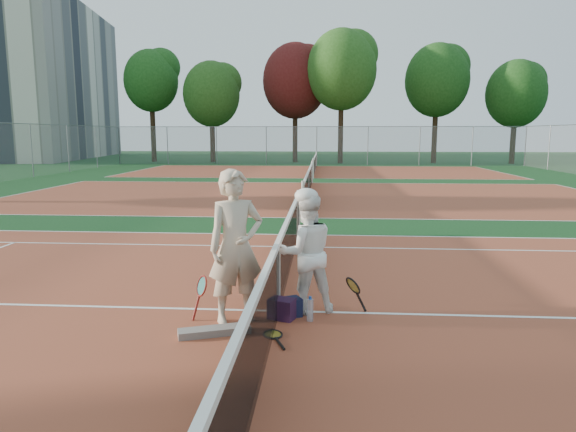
{
  "coord_description": "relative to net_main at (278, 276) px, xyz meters",
  "views": [
    {
      "loc": [
        0.62,
        -6.83,
        2.45
      ],
      "look_at": [
        0.0,
        1.87,
        1.05
      ],
      "focal_mm": 32.0,
      "sensor_mm": 36.0,
      "label": 1
    }
  ],
  "objects": [
    {
      "name": "sports_bag_purple",
      "position": [
        0.07,
        -0.29,
        -0.37
      ],
      "size": [
        0.4,
        0.34,
        0.28
      ],
      "primitive_type": "cube",
      "rotation": [
        0.0,
        0.0,
        -0.35
      ],
      "color": "#28102C",
      "rests_on": "ground"
    },
    {
      "name": "racket_black_held",
      "position": [
        1.02,
        -0.07,
        -0.24
      ],
      "size": [
        0.43,
        0.41,
        0.53
      ],
      "primitive_type": null,
      "rotation": [
        0.0,
        0.0,
        3.79
      ],
      "color": "black",
      "rests_on": "ground"
    },
    {
      "name": "net_far_a",
      "position": [
        0.0,
        13.5,
        0.0
      ],
      "size": [
        0.1,
        10.98,
        1.02
      ],
      "primitive_type": null,
      "color": "black",
      "rests_on": "ground"
    },
    {
      "name": "tree_back_5",
      "position": [
        16.07,
        36.95,
        5.11
      ],
      "size": [
        4.75,
        4.75,
        8.38
      ],
      "color": "#382314",
      "rests_on": "ground"
    },
    {
      "name": "tree_back_3",
      "position": [
        1.93,
        36.51,
        7.06
      ],
      "size": [
        5.71,
        5.71,
        10.88
      ],
      "color": "#382314",
      "rests_on": "ground"
    },
    {
      "name": "tree_back_maroon",
      "position": [
        -1.95,
        38.25,
        6.38
      ],
      "size": [
        5.58,
        5.58,
        10.12
      ],
      "color": "#382314",
      "rests_on": "ground"
    },
    {
      "name": "court_far_a",
      "position": [
        0.0,
        13.5,
        -0.51
      ],
      "size": [
        23.77,
        10.97,
        0.01
      ],
      "primitive_type": "cube",
      "color": "brown",
      "rests_on": "ground"
    },
    {
      "name": "net_far_b",
      "position": [
        0.0,
        27.0,
        0.0
      ],
      "size": [
        0.1,
        10.98,
        1.02
      ],
      "primitive_type": null,
      "color": "black",
      "rests_on": "ground"
    },
    {
      "name": "tree_back_1",
      "position": [
        -9.07,
        37.45,
        5.26
      ],
      "size": [
        4.84,
        4.84,
        8.57
      ],
      "color": "#382314",
      "rests_on": "ground"
    },
    {
      "name": "player_a",
      "position": [
        -0.52,
        -0.41,
        0.5
      ],
      "size": [
        0.87,
        0.77,
        2.01
      ],
      "primitive_type": "imported",
      "rotation": [
        0.0,
        0.0,
        0.48
      ],
      "color": "#C1AF95",
      "rests_on": "ground"
    },
    {
      "name": "water_bottle",
      "position": [
        0.45,
        -0.35,
        -0.36
      ],
      "size": [
        0.09,
        0.09,
        0.3
      ],
      "primitive_type": "cylinder",
      "color": "silver",
      "rests_on": "ground"
    },
    {
      "name": "tree_back_4",
      "position": [
        9.84,
        37.56,
        6.28
      ],
      "size": [
        5.26,
        5.26,
        9.83
      ],
      "color": "#382314",
      "rests_on": "ground"
    },
    {
      "name": "net_main",
      "position": [
        0.0,
        0.0,
        0.0
      ],
      "size": [
        0.1,
        10.98,
        1.02
      ],
      "primitive_type": null,
      "color": "black",
      "rests_on": "ground"
    },
    {
      "name": "player_b",
      "position": [
        0.38,
        0.05,
        0.32
      ],
      "size": [
        0.95,
        0.83,
        1.66
      ],
      "primitive_type": "imported",
      "rotation": [
        0.0,
        0.0,
        3.43
      ],
      "color": "white",
      "rests_on": "ground"
    },
    {
      "name": "racket_red",
      "position": [
        -0.99,
        -0.35,
        -0.22
      ],
      "size": [
        0.33,
        0.34,
        0.58
      ],
      "primitive_type": null,
      "rotation": [
        0.0,
        0.0,
        0.7
      ],
      "color": "maroon",
      "rests_on": "ground"
    },
    {
      "name": "court_main",
      "position": [
        0.0,
        0.0,
        -0.51
      ],
      "size": [
        23.77,
        10.97,
        0.01
      ],
      "primitive_type": "cube",
      "color": "brown",
      "rests_on": "ground"
    },
    {
      "name": "court_far_b",
      "position": [
        0.0,
        27.0,
        -0.51
      ],
      "size": [
        23.77,
        10.97,
        0.01
      ],
      "primitive_type": "cube",
      "color": "brown",
      "rests_on": "ground"
    },
    {
      "name": "tree_back_0",
      "position": [
        -14.43,
        37.85,
        6.42
      ],
      "size": [
        4.64,
        4.64,
        9.64
      ],
      "color": "#382314",
      "rests_on": "ground"
    },
    {
      "name": "ground",
      "position": [
        0.0,
        0.0,
        -0.51
      ],
      "size": [
        130.0,
        130.0,
        0.0
      ],
      "primitive_type": "plane",
      "color": "#0E3615",
      "rests_on": "ground"
    },
    {
      "name": "net_cover_canvas",
      "position": [
        -0.71,
        -0.9,
        -0.46
      ],
      "size": [
        0.9,
        0.49,
        0.09
      ],
      "primitive_type": "cube",
      "rotation": [
        0.0,
        0.0,
        0.34
      ],
      "color": "slate",
      "rests_on": "ground"
    },
    {
      "name": "racket_spare",
      "position": [
        0.01,
        -0.87,
        -0.49
      ],
      "size": [
        0.47,
        0.66,
        0.03
      ],
      "primitive_type": null,
      "rotation": [
        0.0,
        0.0,
        1.95
      ],
      "color": "black",
      "rests_on": "ground"
    },
    {
      "name": "apartment_block",
      "position": [
        -28.0,
        44.0,
        6.99
      ],
      "size": [
        12.96,
        23.18,
        15.0
      ],
      "primitive_type": "cube",
      "rotation": [
        0.0,
        0.0,
        0.14
      ],
      "color": "beige",
      "rests_on": "ground"
    },
    {
      "name": "sports_bag_navy",
      "position": [
        0.16,
        -0.19,
        -0.38
      ],
      "size": [
        0.39,
        0.34,
        0.26
      ],
      "primitive_type": "cube",
      "rotation": [
        0.0,
        0.0,
        0.46
      ],
      "color": "black",
      "rests_on": "ground"
    },
    {
      "name": "fence_back",
      "position": [
        0.0,
        34.0,
        0.99
      ],
      "size": [
        32.0,
        0.06,
        3.0
      ],
      "primitive_type": null,
      "color": "slate",
      "rests_on": "ground"
    }
  ]
}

